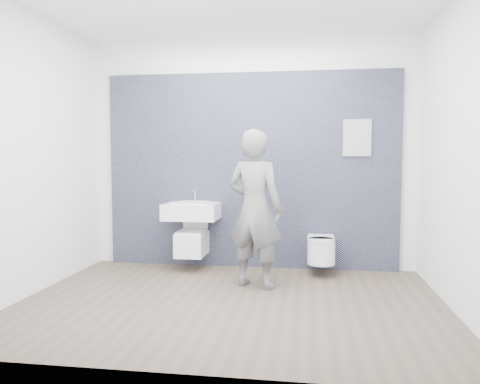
# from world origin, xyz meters

# --- Properties ---
(ground) EXTENTS (4.00, 4.00, 0.00)m
(ground) POSITION_xyz_m (0.00, 0.00, 0.00)
(ground) COLOR brown
(ground) RESTS_ON ground
(room_shell) EXTENTS (4.00, 4.00, 4.00)m
(room_shell) POSITION_xyz_m (0.00, 0.00, 1.74)
(room_shell) COLOR silver
(room_shell) RESTS_ON ground
(tile_wall) EXTENTS (3.60, 0.06, 2.40)m
(tile_wall) POSITION_xyz_m (0.00, 1.47, 0.00)
(tile_wall) COLOR black
(tile_wall) RESTS_ON ground
(washbasin) EXTENTS (0.65, 0.48, 0.48)m
(washbasin) POSITION_xyz_m (-0.68, 1.20, 0.72)
(washbasin) COLOR white
(washbasin) RESTS_ON ground
(toilet_square) EXTENTS (0.33, 0.48, 0.65)m
(toilet_square) POSITION_xyz_m (-0.68, 1.21, 0.34)
(toilet_square) COLOR white
(toilet_square) RESTS_ON ground
(toilet_rounded) EXTENTS (0.32, 0.54, 0.29)m
(toilet_rounded) POSITION_xyz_m (0.87, 1.17, 0.29)
(toilet_rounded) COLOR white
(toilet_rounded) RESTS_ON ground
(info_placard) EXTENTS (0.33, 0.03, 0.43)m
(info_placard) POSITION_xyz_m (1.28, 1.43, 0.00)
(info_placard) COLOR silver
(info_placard) RESTS_ON ground
(visitor) EXTENTS (0.70, 0.57, 1.66)m
(visitor) POSITION_xyz_m (0.16, 0.56, 0.83)
(visitor) COLOR #5C5B60
(visitor) RESTS_ON ground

